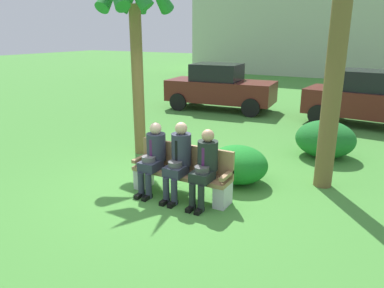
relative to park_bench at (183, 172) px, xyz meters
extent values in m
plane|color=#448936|center=(-0.31, 0.08, -0.42)|extent=(80.00, 80.00, 0.00)
cube|color=#99754C|center=(0.00, -0.06, 0.00)|extent=(1.81, 0.44, 0.07)
cube|color=#99754C|center=(0.00, 0.13, 0.26)|extent=(1.81, 0.06, 0.45)
cube|color=#99754C|center=(-0.87, -0.06, 0.13)|extent=(0.08, 0.44, 0.06)
cube|color=#99754C|center=(0.87, -0.06, 0.13)|extent=(0.08, 0.44, 0.06)
cube|color=silver|center=(-0.81, -0.06, -0.23)|extent=(0.20, 0.37, 0.38)
cube|color=silver|center=(0.81, -0.06, -0.23)|extent=(0.20, 0.37, 0.38)
cube|color=#2D3342|center=(-0.52, -0.23, 0.11)|extent=(0.32, 0.38, 0.16)
cylinder|color=#2D3342|center=(-0.60, -0.42, -0.19)|extent=(0.11, 0.11, 0.45)
cylinder|color=#2D3342|center=(-0.44, -0.42, -0.19)|extent=(0.11, 0.11, 0.45)
cube|color=black|center=(-0.60, -0.48, -0.38)|extent=(0.09, 0.22, 0.07)
cube|color=black|center=(-0.44, -0.48, -0.38)|extent=(0.09, 0.22, 0.07)
cylinder|color=#2D3342|center=(-0.52, -0.04, 0.40)|extent=(0.34, 0.34, 0.49)
cube|color=#4C1951|center=(-0.52, -0.20, 0.42)|extent=(0.05, 0.01, 0.31)
sphere|color=beige|center=(-0.52, -0.04, 0.74)|extent=(0.21, 0.21, 0.21)
cylinder|color=#5E5E5E|center=(-0.54, -0.25, 0.24)|extent=(0.24, 0.24, 0.09)
cube|color=#2D3342|center=(0.00, -0.23, 0.11)|extent=(0.32, 0.38, 0.16)
cylinder|color=#2D3342|center=(-0.08, -0.42, -0.19)|extent=(0.11, 0.11, 0.45)
cylinder|color=#2D3342|center=(0.08, -0.42, -0.19)|extent=(0.11, 0.11, 0.45)
cube|color=black|center=(-0.08, -0.48, -0.38)|extent=(0.09, 0.22, 0.07)
cube|color=black|center=(0.08, -0.48, -0.38)|extent=(0.09, 0.22, 0.07)
cylinder|color=#2D3342|center=(0.00, -0.04, 0.44)|extent=(0.34, 0.34, 0.55)
cube|color=black|center=(0.00, -0.20, 0.46)|extent=(0.05, 0.01, 0.35)
sphere|color=tan|center=(0.00, -0.04, 0.81)|extent=(0.21, 0.21, 0.21)
cylinder|color=#4E4E4E|center=(0.00, -0.25, 0.24)|extent=(0.24, 0.24, 0.09)
cube|color=#1E2823|center=(0.51, -0.23, 0.11)|extent=(0.32, 0.38, 0.16)
cylinder|color=#1E2823|center=(0.43, -0.42, -0.19)|extent=(0.11, 0.11, 0.45)
cylinder|color=#1E2823|center=(0.59, -0.42, -0.19)|extent=(0.11, 0.11, 0.45)
cube|color=black|center=(0.43, -0.48, -0.38)|extent=(0.09, 0.22, 0.07)
cube|color=black|center=(0.59, -0.48, -0.38)|extent=(0.09, 0.22, 0.07)
cylinder|color=#1E2823|center=(0.51, -0.04, 0.41)|extent=(0.34, 0.34, 0.49)
cube|color=#4C1951|center=(0.51, -0.20, 0.43)|extent=(0.05, 0.01, 0.32)
sphere|color=tan|center=(0.51, -0.04, 0.75)|extent=(0.21, 0.21, 0.21)
cylinder|color=#444444|center=(0.51, -0.25, 0.24)|extent=(0.24, 0.24, 0.09)
cylinder|color=brown|center=(-2.10, 1.57, 1.26)|extent=(0.27, 0.27, 3.36)
cylinder|color=brown|center=(2.10, 1.64, 1.78)|extent=(0.33, 0.33, 4.40)
ellipsoid|color=#1D6E27|center=(1.81, 3.42, 0.00)|extent=(1.34, 1.23, 0.84)
ellipsoid|color=#1A7A24|center=(0.63, 1.01, -0.06)|extent=(1.15, 1.05, 0.72)
cube|color=#591E19|center=(-2.58, 7.15, 0.28)|extent=(4.03, 1.92, 0.76)
cube|color=black|center=(-2.73, 7.14, 0.96)|extent=(1.82, 1.51, 0.60)
cylinder|color=black|center=(-1.29, 8.05, -0.10)|extent=(0.65, 0.20, 0.64)
cylinder|color=black|center=(-1.15, 6.50, -0.10)|extent=(0.65, 0.20, 0.64)
cylinder|color=black|center=(-4.01, 7.80, -0.10)|extent=(0.65, 0.20, 0.64)
cylinder|color=black|center=(-3.86, 6.24, -0.10)|extent=(0.65, 0.20, 0.64)
cube|color=#591E19|center=(2.51, 7.10, 0.28)|extent=(4.02, 1.89, 0.76)
cube|color=black|center=(2.36, 7.11, 0.96)|extent=(1.81, 1.50, 0.60)
cylinder|color=black|center=(1.22, 8.00, -0.10)|extent=(0.65, 0.20, 0.64)
cylinder|color=black|center=(1.09, 6.44, -0.10)|extent=(0.65, 0.20, 0.64)
cube|color=#AEB99E|center=(-3.76, 22.68, 3.64)|extent=(13.22, 7.27, 8.12)
camera|label=1|loc=(3.07, -5.18, 2.36)|focal=34.37mm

